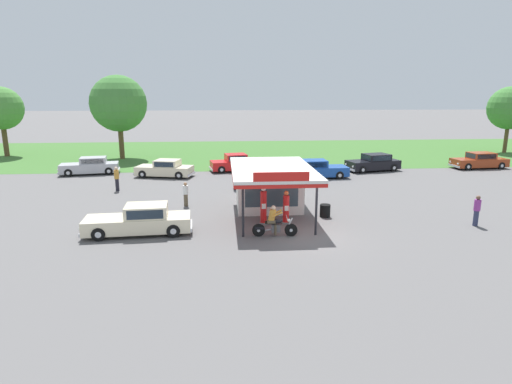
{
  "coord_description": "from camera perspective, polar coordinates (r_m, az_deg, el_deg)",
  "views": [
    {
      "loc": [
        -4.11,
        -19.89,
        6.98
      ],
      "look_at": [
        -2.26,
        3.7,
        1.4
      ],
      "focal_mm": 29.8,
      "sensor_mm": 36.0,
      "label": 1
    }
  ],
  "objects": [
    {
      "name": "grass_verge_strip",
      "position": [
        50.54,
        0.23,
        5.34
      ],
      "size": [
        120.0,
        24.0,
        0.01
      ],
      "primitive_type": "cube",
      "color": "#3D6B2D",
      "rests_on": "ground"
    },
    {
      "name": "gas_pump_nearside",
      "position": [
        22.84,
        1.01,
        -2.02
      ],
      "size": [
        0.44,
        0.44,
        2.09
      ],
      "color": "slate",
      "rests_on": "ground"
    },
    {
      "name": "parked_car_back_row_centre_right",
      "position": [
        39.73,
        -21.35,
        3.23
      ],
      "size": [
        5.19,
        2.57,
        1.47
      ],
      "color": "#B7B7BC",
      "rests_on": "ground"
    },
    {
      "name": "motorcycle_with_rider",
      "position": [
        21.01,
        2.44,
        -4.27
      ],
      "size": [
        2.25,
        0.7,
        1.58
      ],
      "color": "black",
      "rests_on": "ground"
    },
    {
      "name": "service_station_kiosk",
      "position": [
        25.49,
        1.78,
        1.24
      ],
      "size": [
        4.53,
        7.79,
        3.3
      ],
      "color": "silver",
      "rests_on": "ground"
    },
    {
      "name": "bystander_leaning_by_kiosk",
      "position": [
        32.16,
        -18.19,
        1.78
      ],
      "size": [
        0.34,
        0.34,
        1.77
      ],
      "color": "black",
      "rests_on": "ground"
    },
    {
      "name": "ground_plane",
      "position": [
        21.48,
        6.84,
        -5.8
      ],
      "size": [
        300.0,
        300.0,
        0.0
      ],
      "primitive_type": "plane",
      "color": "#5B5959"
    },
    {
      "name": "tree_oak_distant_spare",
      "position": [
        54.99,
        -31.01,
        9.49
      ],
      "size": [
        4.65,
        4.87,
        7.6
      ],
      "color": "brown",
      "rests_on": "ground"
    },
    {
      "name": "parked_car_back_row_centre_left",
      "position": [
        36.63,
        -12.12,
        3.04
      ],
      "size": [
        5.1,
        2.95,
        1.44
      ],
      "color": "beige",
      "rests_on": "ground"
    },
    {
      "name": "parked_car_second_row_spare",
      "position": [
        45.07,
        27.79,
        3.7
      ],
      "size": [
        5.36,
        2.22,
        1.48
      ],
      "color": "#993819",
      "rests_on": "ground"
    },
    {
      "name": "spare_tire_stack",
      "position": [
        24.65,
        9.25,
        -2.49
      ],
      "size": [
        0.6,
        0.6,
        0.72
      ],
      "color": "black",
      "rests_on": "ground"
    },
    {
      "name": "tree_oak_far_right",
      "position": [
        47.54,
        -17.97,
        11.21
      ],
      "size": [
        5.85,
        5.85,
        8.74
      ],
      "color": "brown",
      "rests_on": "ground"
    },
    {
      "name": "parked_car_back_row_far_left",
      "position": [
        35.75,
        7.96,
        2.99
      ],
      "size": [
        5.52,
        2.16,
        1.5
      ],
      "color": "#19479E",
      "rests_on": "ground"
    },
    {
      "name": "parked_car_back_row_far_right",
      "position": [
        40.06,
        15.48,
        3.77
      ],
      "size": [
        5.2,
        3.02,
        1.52
      ],
      "color": "black",
      "rests_on": "ground"
    },
    {
      "name": "gas_pump_offside",
      "position": [
        23.02,
        4.06,
        -2.25
      ],
      "size": [
        0.44,
        0.44,
        1.84
      ],
      "color": "slate",
      "rests_on": "ground"
    },
    {
      "name": "bystander_chatting_near_pumps",
      "position": [
        26.85,
        -9.43,
        -0.24
      ],
      "size": [
        0.34,
        0.34,
        1.52
      ],
      "color": "brown",
      "rests_on": "ground"
    },
    {
      "name": "parked_car_back_row_right",
      "position": [
        38.57,
        -2.58,
        3.87
      ],
      "size": [
        5.15,
        2.7,
        1.54
      ],
      "color": "red",
      "rests_on": "ground"
    },
    {
      "name": "featured_classic_sedan",
      "position": [
        22.17,
        -15.33,
        -3.76
      ],
      "size": [
        5.51,
        2.14,
        1.49
      ],
      "color": "beige",
      "rests_on": "ground"
    },
    {
      "name": "tree_oak_right",
      "position": [
        58.06,
        30.88,
        9.58
      ],
      "size": [
        4.93,
        4.93,
        7.65
      ],
      "color": "brown",
      "rests_on": "ground"
    },
    {
      "name": "bystander_admiring_sedan",
      "position": [
        25.44,
        27.52,
        -2.14
      ],
      "size": [
        0.34,
        0.34,
        1.67
      ],
      "color": "#2D3351",
      "rests_on": "ground"
    },
    {
      "name": "bystander_standing_back_lot",
      "position": [
        30.88,
        -2.83,
        1.72
      ],
      "size": [
        0.34,
        0.34,
        1.55
      ],
      "color": "black",
      "rests_on": "ground"
    }
  ]
}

